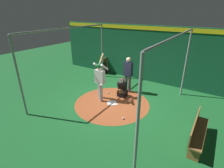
# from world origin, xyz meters

# --- Properties ---
(ground_plane) EXTENTS (27.70, 27.70, 0.00)m
(ground_plane) POSITION_xyz_m (0.00, 0.00, 0.00)
(ground_plane) COLOR #195B28
(dirt_circle) EXTENTS (3.35, 3.35, 0.01)m
(dirt_circle) POSITION_xyz_m (0.00, 0.00, 0.00)
(dirt_circle) COLOR #9E4C28
(dirt_circle) RESTS_ON ground
(home_plate) EXTENTS (0.59, 0.59, 0.01)m
(home_plate) POSITION_xyz_m (0.00, 0.00, 0.01)
(home_plate) COLOR white
(home_plate) RESTS_ON dirt_circle
(batter) EXTENTS (0.68, 0.49, 2.11)m
(batter) POSITION_xyz_m (-0.03, -0.67, 1.07)
(batter) COLOR #B3B3B7
(batter) RESTS_ON ground
(catcher) EXTENTS (0.58, 0.40, 0.98)m
(catcher) POSITION_xyz_m (-0.84, 0.04, 0.39)
(catcher) COLOR black
(catcher) RESTS_ON ground
(umpire) EXTENTS (0.23, 0.49, 1.82)m
(umpire) POSITION_xyz_m (-1.46, 0.01, 1.03)
(umpire) COLOR #4C4C51
(umpire) RESTS_ON ground
(back_wall) EXTENTS (0.23, 11.70, 3.15)m
(back_wall) POSITION_xyz_m (-3.51, 0.00, 1.59)
(back_wall) COLOR #145133
(back_wall) RESTS_ON ground
(cage_frame) EXTENTS (5.33, 4.88, 3.17)m
(cage_frame) POSITION_xyz_m (0.00, 0.00, 2.18)
(cage_frame) COLOR gray
(cage_frame) RESTS_ON ground
(bat_rack) EXTENTS (0.70, 0.18, 1.05)m
(bat_rack) POSITION_xyz_m (-3.26, -2.61, 0.49)
(bat_rack) COLOR olive
(bat_rack) RESTS_ON ground
(bench) EXTENTS (1.79, 0.36, 0.85)m
(bench) POSITION_xyz_m (0.67, 3.57, 0.45)
(bench) COLOR olive
(bench) RESTS_ON ground
(baseball_0) EXTENTS (0.07, 0.07, 0.07)m
(baseball_0) POSITION_xyz_m (0.81, 1.03, 0.04)
(baseball_0) COLOR white
(baseball_0) RESTS_ON dirt_circle
(baseball_1) EXTENTS (0.07, 0.07, 0.07)m
(baseball_1) POSITION_xyz_m (-0.51, 0.57, 0.04)
(baseball_1) COLOR white
(baseball_1) RESTS_ON dirt_circle
(baseball_2) EXTENTS (0.07, 0.07, 0.07)m
(baseball_2) POSITION_xyz_m (-0.73, -0.70, 0.04)
(baseball_2) COLOR white
(baseball_2) RESTS_ON dirt_circle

